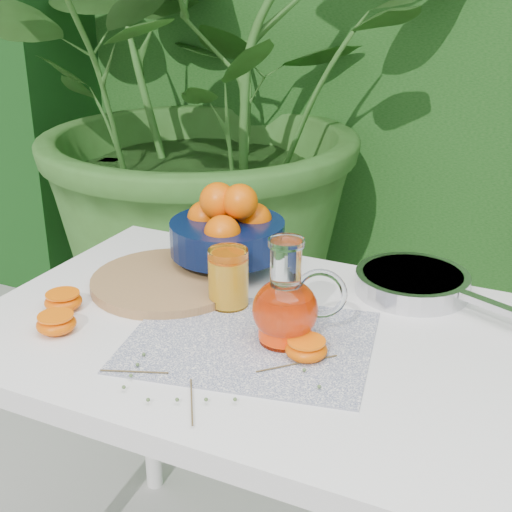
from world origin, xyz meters
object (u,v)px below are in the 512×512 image
at_px(cutting_board, 168,281).
at_px(saute_pan, 414,282).
at_px(juice_pitcher, 287,307).
at_px(white_table, 251,365).
at_px(fruit_bowl, 228,230).

height_order(cutting_board, saute_pan, saute_pan).
bearing_deg(juice_pitcher, cutting_board, 160.42).
relative_size(white_table, fruit_bowl, 3.26).
bearing_deg(cutting_board, juice_pitcher, -19.58).
bearing_deg(juice_pitcher, saute_pan, 63.20).
distance_m(white_table, fruit_bowl, 0.32).
distance_m(cutting_board, fruit_bowl, 0.17).
height_order(fruit_bowl, juice_pitcher, fruit_bowl).
xyz_separation_m(cutting_board, saute_pan, (0.46, 0.18, 0.01)).
height_order(white_table, cutting_board, cutting_board).
distance_m(juice_pitcher, saute_pan, 0.33).
bearing_deg(cutting_board, saute_pan, 22.00).
xyz_separation_m(cutting_board, fruit_bowl, (0.07, 0.14, 0.08)).
height_order(cutting_board, fruit_bowl, fruit_bowl).
xyz_separation_m(white_table, fruit_bowl, (-0.16, 0.22, 0.17)).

